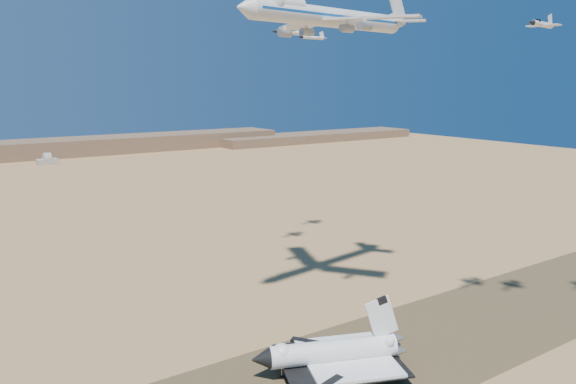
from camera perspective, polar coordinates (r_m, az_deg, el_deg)
ridgeline at (r=655.28m, az=-22.03°, el=3.98°), size 960.00×90.00×18.00m
shuttle at (r=160.81m, az=4.48°, el=-16.07°), size 43.92×36.27×21.36m
carrier_747 at (r=184.07m, az=3.83°, el=17.33°), size 77.36×59.08×19.20m
crew_a at (r=163.07m, az=7.84°, el=-17.63°), size 0.57×0.75×1.83m
crew_b at (r=163.16m, az=8.59°, el=-17.63°), size 0.55×0.92×1.87m
crew_c at (r=160.96m, az=9.20°, el=-18.09°), size 1.10×1.19×1.84m
chase_jet_a at (r=177.69m, az=24.37°, el=15.28°), size 16.23×9.17×4.08m
chase_jet_d at (r=233.62m, az=-0.07°, el=15.90°), size 15.76×8.87×3.96m
chase_jet_e at (r=260.63m, az=2.49°, el=15.40°), size 15.84×8.62×3.95m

